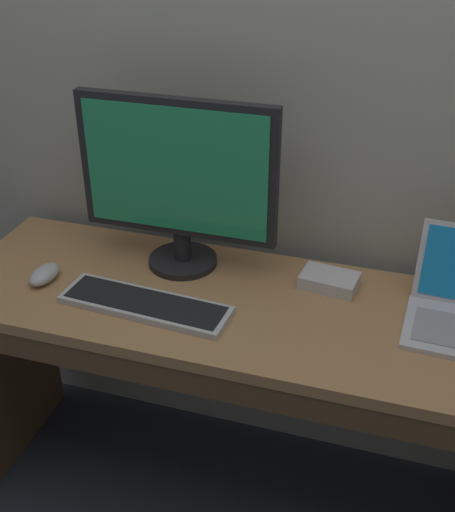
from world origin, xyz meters
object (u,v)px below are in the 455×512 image
Objects in this scene: wired_keyboard at (145,304)px; computer_mouse at (44,274)px; external_monitor at (178,180)px; external_drive_box at (329,280)px.

wired_keyboard is 4.09× the size of computer_mouse.
external_monitor is 4.88× the size of computer_mouse.
wired_keyboard is at bearing -94.01° from external_monitor.
wired_keyboard is 0.33m from computer_mouse.
computer_mouse is at bearing -164.89° from external_drive_box.
external_monitor reaches higher than wired_keyboard.
computer_mouse is 0.82m from external_drive_box.
computer_mouse is 0.74× the size of external_drive_box.
wired_keyboard is at bearing -151.17° from external_drive_box.
external_drive_box is at bearing 19.39° from computer_mouse.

